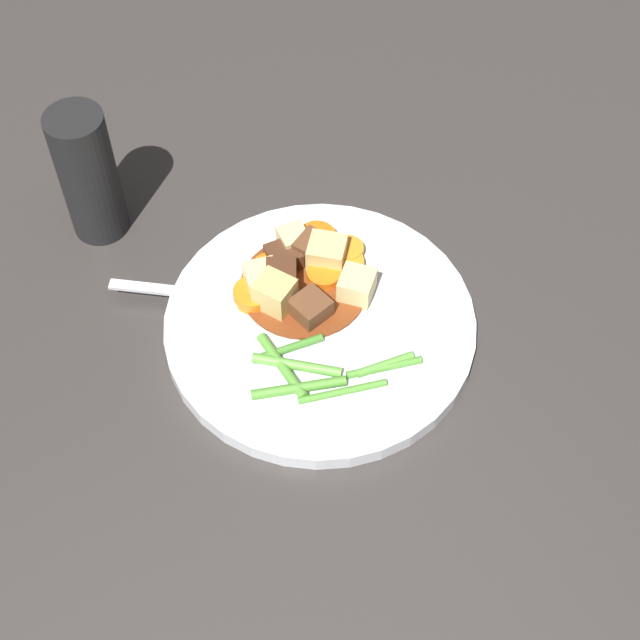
{
  "coord_description": "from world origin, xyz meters",
  "views": [
    {
      "loc": [
        -0.44,
        0.17,
        0.69
      ],
      "look_at": [
        0.0,
        0.0,
        0.02
      ],
      "focal_mm": 53.36,
      "sensor_mm": 36.0,
      "label": 1
    }
  ],
  "objects_px": {
    "carrot_slice_5": "(346,264)",
    "meat_chunk_0": "(281,278)",
    "meat_chunk_1": "(284,258)",
    "pepper_mill": "(88,175)",
    "potato_chunk_1": "(275,294)",
    "potato_chunk_3": "(327,253)",
    "potato_chunk_4": "(261,279)",
    "carrot_slice_4": "(270,270)",
    "carrot_slice_3": "(324,275)",
    "meat_chunk_3": "(311,249)",
    "meat_chunk_2": "(311,308)",
    "carrot_slice_0": "(348,251)",
    "carrot_slice_1": "(317,240)",
    "potato_chunk_0": "(293,241)",
    "potato_chunk_2": "(357,286)",
    "dinner_plate": "(320,325)",
    "carrot_slice_2": "(253,295)",
    "fork": "(213,295)"
  },
  "relations": [
    {
      "from": "carrot_slice_4",
      "to": "meat_chunk_0",
      "type": "relative_size",
      "value": 1.16
    },
    {
      "from": "dinner_plate",
      "to": "meat_chunk_0",
      "type": "relative_size",
      "value": 9.79
    },
    {
      "from": "carrot_slice_4",
      "to": "potato_chunk_4",
      "type": "distance_m",
      "value": 0.02
    },
    {
      "from": "potato_chunk_0",
      "to": "meat_chunk_1",
      "type": "height_order",
      "value": "potato_chunk_0"
    },
    {
      "from": "carrot_slice_2",
      "to": "carrot_slice_4",
      "type": "relative_size",
      "value": 1.08
    },
    {
      "from": "carrot_slice_4",
      "to": "fork",
      "type": "bearing_deg",
      "value": 94.96
    },
    {
      "from": "carrot_slice_0",
      "to": "potato_chunk_2",
      "type": "height_order",
      "value": "potato_chunk_2"
    },
    {
      "from": "meat_chunk_2",
      "to": "meat_chunk_3",
      "type": "height_order",
      "value": "meat_chunk_3"
    },
    {
      "from": "carrot_slice_4",
      "to": "meat_chunk_2",
      "type": "distance_m",
      "value": 0.06
    },
    {
      "from": "carrot_slice_3",
      "to": "carrot_slice_4",
      "type": "bearing_deg",
      "value": 62.97
    },
    {
      "from": "meat_chunk_1",
      "to": "pepper_mill",
      "type": "height_order",
      "value": "pepper_mill"
    },
    {
      "from": "dinner_plate",
      "to": "pepper_mill",
      "type": "distance_m",
      "value": 0.25
    },
    {
      "from": "carrot_slice_0",
      "to": "meat_chunk_1",
      "type": "xyz_separation_m",
      "value": [
        0.01,
        0.06,
        0.0
      ]
    },
    {
      "from": "carrot_slice_2",
      "to": "potato_chunk_1",
      "type": "relative_size",
      "value": 1.08
    },
    {
      "from": "carrot_slice_5",
      "to": "meat_chunk_0",
      "type": "relative_size",
      "value": 1.2
    },
    {
      "from": "potato_chunk_1",
      "to": "potato_chunk_3",
      "type": "bearing_deg",
      "value": -64.32
    },
    {
      "from": "meat_chunk_1",
      "to": "meat_chunk_3",
      "type": "height_order",
      "value": "meat_chunk_3"
    },
    {
      "from": "carrot_slice_3",
      "to": "potato_chunk_4",
      "type": "xyz_separation_m",
      "value": [
        0.01,
        0.06,
        0.01
      ]
    },
    {
      "from": "carrot_slice_2",
      "to": "meat_chunk_1",
      "type": "bearing_deg",
      "value": -55.09
    },
    {
      "from": "meat_chunk_3",
      "to": "carrot_slice_3",
      "type": "bearing_deg",
      "value": -175.61
    },
    {
      "from": "carrot_slice_3",
      "to": "carrot_slice_4",
      "type": "relative_size",
      "value": 0.96
    },
    {
      "from": "potato_chunk_3",
      "to": "meat_chunk_3",
      "type": "distance_m",
      "value": 0.02
    },
    {
      "from": "carrot_slice_2",
      "to": "potato_chunk_1",
      "type": "xyz_separation_m",
      "value": [
        -0.01,
        -0.02,
        0.01
      ]
    },
    {
      "from": "carrot_slice_0",
      "to": "dinner_plate",
      "type": "bearing_deg",
      "value": 139.64
    },
    {
      "from": "meat_chunk_1",
      "to": "fork",
      "type": "bearing_deg",
      "value": 98.97
    },
    {
      "from": "carrot_slice_1",
      "to": "potato_chunk_4",
      "type": "height_order",
      "value": "potato_chunk_4"
    },
    {
      "from": "carrot_slice_1",
      "to": "potato_chunk_0",
      "type": "height_order",
      "value": "potato_chunk_0"
    },
    {
      "from": "potato_chunk_0",
      "to": "potato_chunk_1",
      "type": "bearing_deg",
      "value": 145.43
    },
    {
      "from": "carrot_slice_0",
      "to": "carrot_slice_3",
      "type": "relative_size",
      "value": 0.92
    },
    {
      "from": "carrot_slice_5",
      "to": "carrot_slice_3",
      "type": "bearing_deg",
      "value": 102.26
    },
    {
      "from": "carrot_slice_3",
      "to": "potato_chunk_2",
      "type": "relative_size",
      "value": 1.06
    },
    {
      "from": "carrot_slice_3",
      "to": "meat_chunk_3",
      "type": "height_order",
      "value": "meat_chunk_3"
    },
    {
      "from": "dinner_plate",
      "to": "carrot_slice_5",
      "type": "xyz_separation_m",
      "value": [
        0.05,
        -0.04,
        0.01
      ]
    },
    {
      "from": "carrot_slice_5",
      "to": "potato_chunk_0",
      "type": "xyz_separation_m",
      "value": [
        0.04,
        0.04,
        0.01
      ]
    },
    {
      "from": "carrot_slice_1",
      "to": "meat_chunk_0",
      "type": "distance_m",
      "value": 0.06
    },
    {
      "from": "potato_chunk_4",
      "to": "meat_chunk_2",
      "type": "xyz_separation_m",
      "value": [
        -0.04,
        -0.03,
        -0.0
      ]
    },
    {
      "from": "carrot_slice_4",
      "to": "meat_chunk_2",
      "type": "height_order",
      "value": "meat_chunk_2"
    },
    {
      "from": "potato_chunk_2",
      "to": "meat_chunk_2",
      "type": "distance_m",
      "value": 0.05
    },
    {
      "from": "meat_chunk_1",
      "to": "meat_chunk_3",
      "type": "xyz_separation_m",
      "value": [
        -0.0,
        -0.03,
        0.0
      ]
    },
    {
      "from": "potato_chunk_4",
      "to": "carrot_slice_4",
      "type": "bearing_deg",
      "value": -44.57
    },
    {
      "from": "potato_chunk_1",
      "to": "pepper_mill",
      "type": "height_order",
      "value": "pepper_mill"
    },
    {
      "from": "fork",
      "to": "meat_chunk_1",
      "type": "bearing_deg",
      "value": -81.03
    },
    {
      "from": "potato_chunk_0",
      "to": "potato_chunk_4",
      "type": "relative_size",
      "value": 0.91
    },
    {
      "from": "potato_chunk_3",
      "to": "potato_chunk_0",
      "type": "bearing_deg",
      "value": 42.58
    },
    {
      "from": "carrot_slice_3",
      "to": "meat_chunk_3",
      "type": "relative_size",
      "value": 1.08
    },
    {
      "from": "carrot_slice_0",
      "to": "pepper_mill",
      "type": "bearing_deg",
      "value": 56.76
    },
    {
      "from": "carrot_slice_1",
      "to": "meat_chunk_1",
      "type": "distance_m",
      "value": 0.04
    },
    {
      "from": "meat_chunk_0",
      "to": "carrot_slice_2",
      "type": "bearing_deg",
      "value": 95.48
    },
    {
      "from": "meat_chunk_1",
      "to": "fork",
      "type": "distance_m",
      "value": 0.07
    },
    {
      "from": "carrot_slice_0",
      "to": "meat_chunk_0",
      "type": "xyz_separation_m",
      "value": [
        -0.01,
        0.07,
        0.01
      ]
    }
  ]
}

